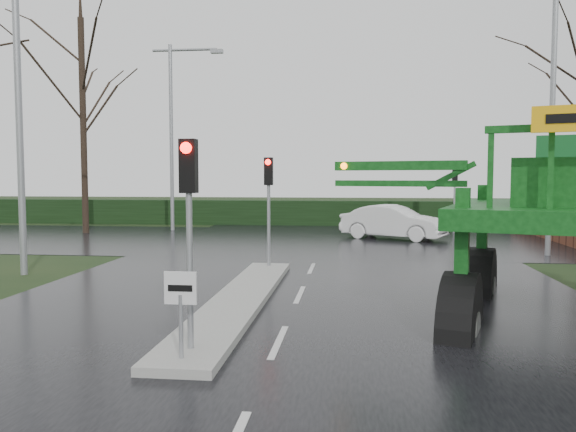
# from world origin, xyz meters

# --- Properties ---
(ground) EXTENTS (140.00, 140.00, 0.00)m
(ground) POSITION_xyz_m (0.00, 0.00, 0.00)
(ground) COLOR black
(ground) RESTS_ON ground
(road_main) EXTENTS (14.00, 80.00, 0.02)m
(road_main) POSITION_xyz_m (0.00, 10.00, 0.00)
(road_main) COLOR black
(road_main) RESTS_ON ground
(road_cross) EXTENTS (80.00, 12.00, 0.02)m
(road_cross) POSITION_xyz_m (0.00, 16.00, 0.01)
(road_cross) COLOR black
(road_cross) RESTS_ON ground
(median_island) EXTENTS (1.20, 10.00, 0.16)m
(median_island) POSITION_xyz_m (-1.30, 3.00, 0.09)
(median_island) COLOR gray
(median_island) RESTS_ON ground
(hedge_row) EXTENTS (44.00, 0.90, 1.50)m
(hedge_row) POSITION_xyz_m (0.00, 24.00, 0.75)
(hedge_row) COLOR black
(hedge_row) RESTS_ON ground
(brick_wall) EXTENTS (0.40, 20.00, 1.20)m
(brick_wall) POSITION_xyz_m (10.50, 16.00, 0.60)
(brick_wall) COLOR #592D1E
(brick_wall) RESTS_ON ground
(keep_left_sign) EXTENTS (0.50, 0.07, 1.35)m
(keep_left_sign) POSITION_xyz_m (-1.30, -1.50, 1.06)
(keep_left_sign) COLOR gray
(keep_left_sign) RESTS_ON ground
(traffic_signal_near) EXTENTS (0.26, 0.33, 3.52)m
(traffic_signal_near) POSITION_xyz_m (-1.30, -1.01, 2.59)
(traffic_signal_near) COLOR gray
(traffic_signal_near) RESTS_ON ground
(traffic_signal_mid) EXTENTS (0.26, 0.33, 3.52)m
(traffic_signal_mid) POSITION_xyz_m (-1.30, 7.49, 2.59)
(traffic_signal_mid) COLOR gray
(traffic_signal_mid) RESTS_ON ground
(traffic_signal_far) EXTENTS (0.26, 0.33, 3.52)m
(traffic_signal_far) POSITION_xyz_m (6.50, 20.01, 2.59)
(traffic_signal_far) COLOR gray
(traffic_signal_far) RESTS_ON ground
(street_light_left_near) EXTENTS (3.85, 0.30, 10.00)m
(street_light_left_near) POSITION_xyz_m (-8.19, 6.00, 5.99)
(street_light_left_near) COLOR gray
(street_light_left_near) RESTS_ON ground
(street_light_right) EXTENTS (3.85, 0.30, 10.00)m
(street_light_right) POSITION_xyz_m (8.19, 12.00, 5.99)
(street_light_right) COLOR gray
(street_light_right) RESTS_ON ground
(street_light_left_far) EXTENTS (3.85, 0.30, 10.00)m
(street_light_left_far) POSITION_xyz_m (-8.19, 20.00, 5.99)
(street_light_left_far) COLOR gray
(street_light_left_far) RESTS_ON ground
(tree_left_far) EXTENTS (7.70, 7.70, 13.26)m
(tree_left_far) POSITION_xyz_m (-12.50, 18.00, 7.15)
(tree_left_far) COLOR black
(tree_left_far) RESTS_ON ground
(crop_sprayer) EXTENTS (9.80, 7.49, 5.71)m
(crop_sprayer) POSITION_xyz_m (3.41, 1.40, 2.70)
(crop_sprayer) COLOR black
(crop_sprayer) RESTS_ON ground
(white_sedan) EXTENTS (5.09, 3.54, 1.59)m
(white_sedan) POSITION_xyz_m (3.18, 16.92, 0.00)
(white_sedan) COLOR white
(white_sedan) RESTS_ON ground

